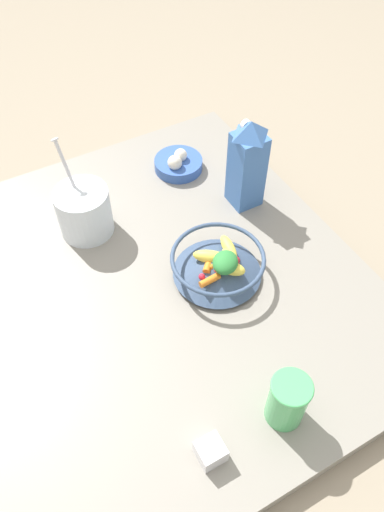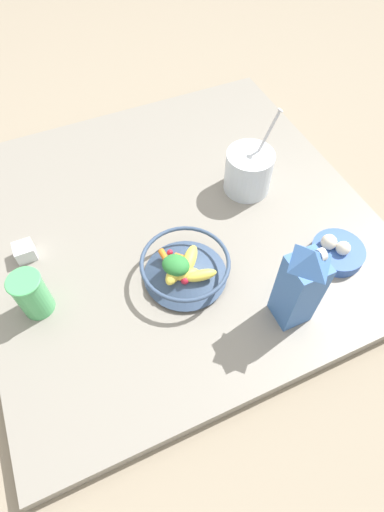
% 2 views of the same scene
% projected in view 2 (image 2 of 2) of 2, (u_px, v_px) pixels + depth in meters
% --- Properties ---
extents(ground_plane, '(6.00, 6.00, 0.00)m').
position_uv_depth(ground_plane, '(176.00, 227.00, 1.12)').
color(ground_plane, gray).
extents(countertop, '(1.02, 1.02, 0.04)m').
position_uv_depth(countertop, '(175.00, 222.00, 1.10)').
color(countertop, gray).
rests_on(countertop, ground_plane).
extents(fruit_bowl, '(0.21, 0.21, 0.09)m').
position_uv_depth(fruit_bowl, '(185.00, 268.00, 0.94)').
color(fruit_bowl, '#384C6B').
rests_on(fruit_bowl, countertop).
extents(milk_carton, '(0.07, 0.07, 0.24)m').
position_uv_depth(milk_carton, '(300.00, 286.00, 0.82)').
color(milk_carton, '#3D6BB2').
rests_on(milk_carton, countertop).
extents(yogurt_tub, '(0.13, 0.15, 0.23)m').
position_uv_depth(yogurt_tub, '(249.00, 170.00, 1.09)').
color(yogurt_tub, silver).
rests_on(yogurt_tub, countertop).
extents(drinking_cup, '(0.08, 0.08, 0.12)m').
position_uv_depth(drinking_cup, '(31.00, 294.00, 0.88)').
color(drinking_cup, '#4CB266').
rests_on(drinking_cup, countertop).
extents(spice_jar, '(0.05, 0.05, 0.04)m').
position_uv_depth(spice_jar, '(25.00, 252.00, 1.00)').
color(spice_jar, silver).
rests_on(spice_jar, countertop).
extents(garlic_bowl, '(0.13, 0.13, 0.06)m').
position_uv_depth(garlic_bowl, '(337.00, 251.00, 1.00)').
color(garlic_bowl, '#3356A3').
rests_on(garlic_bowl, countertop).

